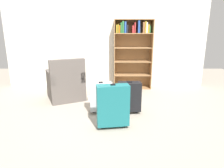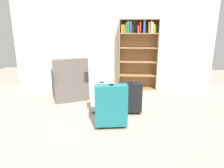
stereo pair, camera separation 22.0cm
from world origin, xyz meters
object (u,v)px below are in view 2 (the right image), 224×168
at_px(mug, 93,98).
at_px(bookshelf, 138,49).
at_px(armchair, 70,84).
at_px(suitcase_teal, 111,105).
at_px(suitcase_silver, 102,96).
at_px(suitcase_black, 130,97).

bearing_deg(mug, bookshelf, 44.87).
bearing_deg(armchair, mug, -10.84).
relative_size(bookshelf, armchair, 1.83).
height_order(armchair, mug, armchair).
bearing_deg(mug, armchair, 169.16).
relative_size(suitcase_teal, suitcase_silver, 1.21).
distance_m(suitcase_teal, suitcase_black, 0.64).
xyz_separation_m(armchair, suitcase_teal, (1.00, -1.31, 0.04)).
bearing_deg(suitcase_black, armchair, 150.17).
bearing_deg(mug, suitcase_silver, -66.00).
bearing_deg(bookshelf, armchair, -149.33).
bearing_deg(suitcase_teal, mug, 112.04).
bearing_deg(suitcase_black, mug, 140.59).
distance_m(mug, suitcase_teal, 1.34).
relative_size(bookshelf, suitcase_silver, 2.97).
height_order(bookshelf, mug, bookshelf).
height_order(suitcase_teal, suitcase_black, suitcase_teal).
height_order(suitcase_teal, suitcase_silver, suitcase_teal).
bearing_deg(bookshelf, suitcase_black, -97.31).
xyz_separation_m(bookshelf, armchair, (-1.50, -0.89, -0.68)).
relative_size(mug, suitcase_silver, 0.21).
bearing_deg(suitcase_black, suitcase_silver, 178.17).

